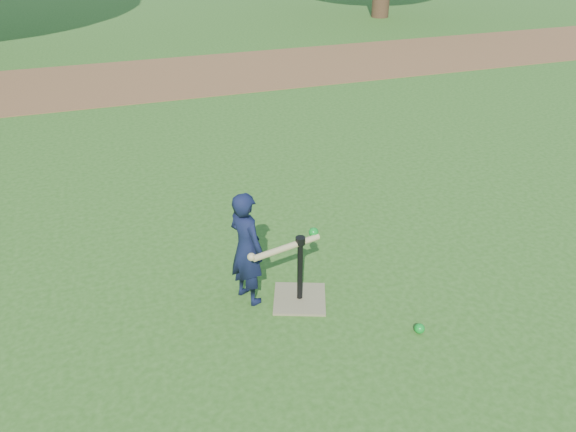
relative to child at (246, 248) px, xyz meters
name	(u,v)px	position (x,y,z in m)	size (l,w,h in m)	color
ground	(344,306)	(0.72, -0.36, -0.50)	(80.00, 80.00, 0.00)	#285116
dirt_strip	(185,75)	(0.72, 7.14, -0.49)	(24.00, 3.00, 0.01)	brown
child	(246,248)	(0.00, 0.00, 0.00)	(0.36, 0.24, 0.99)	black
wiffle_ball_ground	(420,329)	(1.13, -0.86, -0.46)	(0.08, 0.08, 0.08)	#0C8720
batting_tee	(300,289)	(0.40, -0.17, -0.39)	(0.56, 0.56, 0.61)	#807351
swing_action	(289,245)	(0.30, -0.17, 0.07)	(0.64, 0.24, 0.10)	tan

